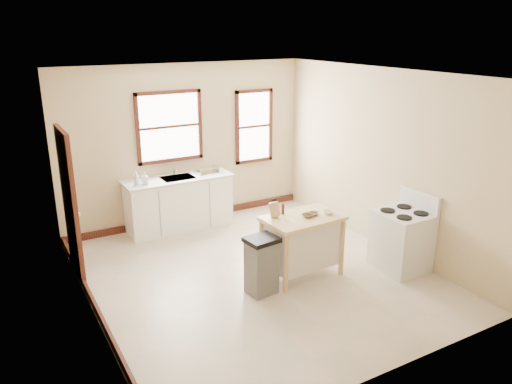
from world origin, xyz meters
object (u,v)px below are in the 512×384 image
pepper_grinder (283,209)px  trash_bin (262,265)px  kitchen_island (302,246)px  soap_bottle_a (136,179)px  bowl_a (308,216)px  dish_rack (207,171)px  knife_block (275,210)px  bowl_b (314,214)px  soap_bottle_b (145,178)px  gas_stove (402,232)px  bowl_c (329,212)px

pepper_grinder → trash_bin: 0.89m
kitchen_island → trash_bin: (-0.75, -0.17, -0.04)m
soap_bottle_a → bowl_a: (1.65, -2.44, -0.13)m
dish_rack → kitchen_island: bearing=-60.4°
knife_block → bowl_a: size_ratio=1.27×
knife_block → bowl_a: 0.46m
bowl_b → trash_bin: (-0.92, -0.14, -0.50)m
soap_bottle_a → bowl_b: 3.01m
soap_bottle_b → gas_stove: (2.82, -2.95, -0.45)m
soap_bottle_b → kitchen_island: (1.46, -2.40, -0.58)m
dish_rack → bowl_a: size_ratio=2.44×
kitchen_island → gas_stove: (1.36, -0.55, 0.13)m
trash_bin → bowl_c: bearing=-2.8°
bowl_b → knife_block: bearing=157.9°
soap_bottle_a → dish_rack: 1.29m
knife_block → trash_bin: size_ratio=0.25×
trash_bin → kitchen_island: bearing=6.1°
bowl_b → soap_bottle_a: bearing=126.2°
soap_bottle_b → knife_block: bearing=-49.1°
dish_rack → bowl_c: 2.68m
bowl_a → pepper_grinder: bearing=131.3°
kitchen_island → gas_stove: size_ratio=0.95×
pepper_grinder → gas_stove: size_ratio=0.13×
soap_bottle_b → kitchen_island: bearing=-44.6°
knife_block → trash_bin: 0.80m
gas_stove → trash_bin: bearing=169.7°
soap_bottle_a → knife_block: bearing=-44.1°
knife_block → pepper_grinder: size_ratio=1.33×
kitchen_island → knife_block: (-0.34, 0.18, 0.54)m
dish_rack → pepper_grinder: pepper_grinder is taller
kitchen_island → bowl_b: bearing=-10.9°
soap_bottle_b → bowl_a: 2.88m
soap_bottle_a → soap_bottle_b: size_ratio=1.12×
soap_bottle_a → bowl_b: soap_bottle_a is taller
soap_bottle_a → knife_block: size_ratio=1.14×
gas_stove → bowl_a: bearing=158.8°
dish_rack → soap_bottle_a: bearing=-153.4°
knife_block → pepper_grinder: (0.16, 0.04, -0.02)m
pepper_grinder → bowl_a: (0.23, -0.27, -0.06)m
soap_bottle_a → dish_rack: size_ratio=0.59×
soap_bottle_a → dish_rack: soap_bottle_a is taller
dish_rack → gas_stove: gas_stove is taller
bowl_a → bowl_b: 0.12m
soap_bottle_a → pepper_grinder: soap_bottle_a is taller
knife_block → trash_bin: (-0.41, -0.35, -0.58)m
bowl_b → trash_bin: bearing=-171.1°
dish_rack → trash_bin: (-0.43, -2.67, -0.57)m
soap_bottle_a → soap_bottle_b: (0.14, 0.00, -0.01)m
trash_bin → soap_bottle_b: bearing=98.9°
bowl_c → trash_bin: bearing=-176.2°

